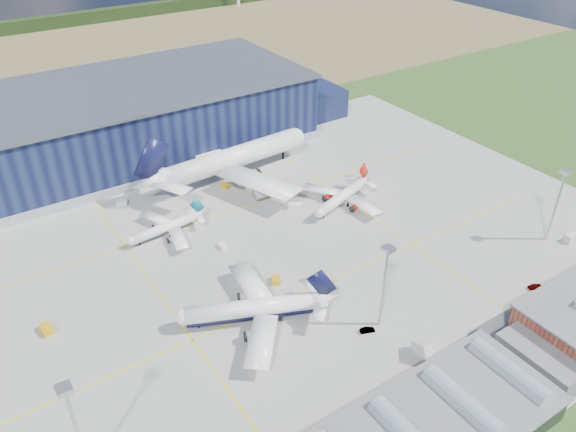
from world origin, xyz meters
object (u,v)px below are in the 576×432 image
(airliner_red, at_px, (341,193))
(airliner_regional, at_px, (164,224))
(gse_van_b, at_px, (295,206))
(gse_cart_a, at_px, (223,246))
(car_a, at_px, (535,286))
(gse_tug_b, at_px, (276,280))
(gse_cart_b, at_px, (122,203))
(gse_tug_a, at_px, (47,329))
(light_mast_center, at_px, (385,274))
(car_b, at_px, (367,330))
(light_mast_east, at_px, (559,194))
(airstair, at_px, (421,352))
(gse_van_a, at_px, (260,347))
(airliner_widebody, at_px, (233,147))
(light_mast_west, at_px, (73,417))
(hangar, at_px, (150,117))
(gse_tug_c, at_px, (225,186))
(gse_van_c, at_px, (574,238))

(airliner_red, height_order, airliner_regional, airliner_red)
(gse_van_b, bearing_deg, gse_cart_a, 135.68)
(car_a, bearing_deg, gse_van_b, 41.16)
(car_a, bearing_deg, gse_tug_b, 71.18)
(airliner_regional, relative_size, gse_cart_b, 7.83)
(gse_tug_b, bearing_deg, gse_tug_a, -169.59)
(light_mast_center, height_order, car_b, light_mast_center)
(light_mast_east, height_order, car_b, light_mast_east)
(car_a, xyz_separation_m, car_b, (-47.10, 11.83, -0.06))
(gse_tug_b, relative_size, car_a, 0.85)
(gse_cart_b, bearing_deg, airstair, -140.03)
(gse_van_a, bearing_deg, airliner_widebody, -44.53)
(airliner_regional, xyz_separation_m, gse_tug_a, (-39.42, -22.23, -3.44))
(airliner_widebody, bearing_deg, gse_tug_a, -153.87)
(airliner_widebody, bearing_deg, gse_van_a, -119.08)
(light_mast_west, bearing_deg, gse_van_b, 33.52)
(light_mast_west, relative_size, gse_van_a, 3.94)
(light_mast_center, relative_size, airliner_widebody, 0.34)
(airliner_red, bearing_deg, gse_van_b, -43.69)
(hangar, relative_size, gse_cart_b, 43.30)
(gse_cart_a, relative_size, gse_tug_c, 1.04)
(airliner_regional, bearing_deg, gse_cart_b, -84.13)
(light_mast_center, relative_size, gse_tug_b, 6.95)
(airstair, relative_size, car_b, 1.39)
(airliner_red, height_order, car_a, airliner_red)
(gse_van_b, bearing_deg, gse_tug_a, 133.47)
(airstair, bearing_deg, gse_tug_c, 100.63)
(gse_tug_a, height_order, gse_van_c, gse_van_c)
(airliner_regional, xyz_separation_m, gse_van_c, (98.93, -68.88, -2.99))
(airliner_widebody, xyz_separation_m, gse_cart_b, (-40.01, 3.25, -10.41))
(gse_van_a, height_order, car_a, gse_van_a)
(gse_van_b, distance_m, car_b, 57.56)
(gse_van_a, xyz_separation_m, gse_tug_c, (29.00, 71.02, -0.62))
(light_mast_center, bearing_deg, gse_cart_b, 110.40)
(gse_cart_a, bearing_deg, light_mast_west, -136.54)
(light_mast_center, bearing_deg, airstair, -86.51)
(light_mast_east, height_order, gse_tug_b, light_mast_east)
(gse_van_a, relative_size, gse_cart_a, 1.88)
(airliner_regional, height_order, car_b, airliner_regional)
(hangar, relative_size, gse_van_c, 26.98)
(airliner_red, relative_size, gse_tug_b, 9.20)
(light_mast_center, height_order, gse_van_c, light_mast_center)
(car_b, bearing_deg, airliner_red, -10.98)
(light_mast_west, xyz_separation_m, car_b, (65.89, -0.41, -14.83))
(light_mast_east, xyz_separation_m, car_b, (-69.11, -0.41, -14.83))
(light_mast_west, height_order, car_b, light_mast_west)
(car_a, relative_size, car_b, 1.06)
(gse_tug_b, bearing_deg, light_mast_west, -129.81)
(gse_tug_c, relative_size, gse_van_c, 0.56)
(light_mast_east, height_order, gse_cart_a, light_mast_east)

